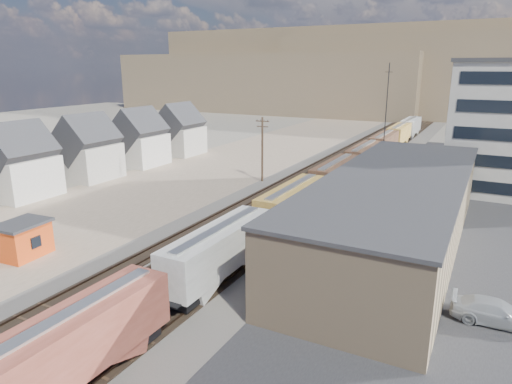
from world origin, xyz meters
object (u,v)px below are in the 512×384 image
at_px(utility_pole_north, 262,148).
at_px(parked_car_silver, 496,313).
at_px(maintenance_shed, 23,239).
at_px(parked_car_blue, 473,177).
at_px(freight_train, 351,165).

height_order(utility_pole_north, parked_car_silver, utility_pole_north).
height_order(maintenance_shed, parked_car_blue, maintenance_shed).
xyz_separation_m(freight_train, utility_pole_north, (-12.30, -5.89, 2.50)).
relative_size(parked_car_silver, parked_car_blue, 1.21).
bearing_deg(maintenance_shed, utility_pole_north, 79.51).
xyz_separation_m(freight_train, maintenance_shed, (-19.04, -42.30, -1.05)).
distance_m(maintenance_shed, parked_car_silver, 40.39).
relative_size(freight_train, utility_pole_north, 11.97).
distance_m(utility_pole_north, maintenance_shed, 37.19).
xyz_separation_m(maintenance_shed, parked_car_silver, (39.67, 7.54, -0.89)).
relative_size(freight_train, parked_car_blue, 24.59).
relative_size(maintenance_shed, parked_car_silver, 0.84).
bearing_deg(parked_car_silver, utility_pole_north, 46.45).
bearing_deg(parked_car_blue, maintenance_shed, -140.28).
relative_size(utility_pole_north, parked_car_silver, 1.70).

